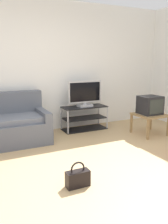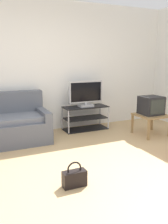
{
  "view_description": "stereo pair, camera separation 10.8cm",
  "coord_description": "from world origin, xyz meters",
  "px_view_note": "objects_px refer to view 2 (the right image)",
  "views": [
    {
      "loc": [
        -1.33,
        -2.45,
        1.49
      ],
      "look_at": [
        0.5,
        1.3,
        0.58
      ],
      "focal_mm": 38.16,
      "sensor_mm": 36.0,
      "label": 1
    },
    {
      "loc": [
        -1.23,
        -2.49,
        1.49
      ],
      "look_at": [
        0.5,
        1.3,
        0.58
      ],
      "focal_mm": 38.16,
      "sensor_mm": 36.0,
      "label": 2
    }
  ],
  "objects_px": {
    "tv_stand": "(85,118)",
    "crt_tv": "(151,105)",
    "flat_tv": "(86,94)",
    "handbag": "(74,178)",
    "side_table": "(151,117)"
  },
  "relations": [
    {
      "from": "side_table",
      "to": "handbag",
      "type": "xyz_separation_m",
      "value": [
        -2.18,
        -1.25,
        -0.26
      ]
    },
    {
      "from": "tv_stand",
      "to": "flat_tv",
      "type": "height_order",
      "value": "flat_tv"
    },
    {
      "from": "flat_tv",
      "to": "crt_tv",
      "type": "bearing_deg",
      "value": -39.65
    },
    {
      "from": "crt_tv",
      "to": "side_table",
      "type": "bearing_deg",
      "value": -90.0
    },
    {
      "from": "handbag",
      "to": "crt_tv",
      "type": "bearing_deg",
      "value": 30.17
    },
    {
      "from": "flat_tv",
      "to": "handbag",
      "type": "bearing_deg",
      "value": -118.16
    },
    {
      "from": "tv_stand",
      "to": "crt_tv",
      "type": "bearing_deg",
      "value": -40.37
    },
    {
      "from": "tv_stand",
      "to": "crt_tv",
      "type": "relative_size",
      "value": 2.35
    },
    {
      "from": "tv_stand",
      "to": "side_table",
      "type": "distance_m",
      "value": 1.38
    },
    {
      "from": "tv_stand",
      "to": "handbag",
      "type": "distance_m",
      "value": 2.44
    },
    {
      "from": "side_table",
      "to": "handbag",
      "type": "distance_m",
      "value": 2.53
    },
    {
      "from": "flat_tv",
      "to": "crt_tv",
      "type": "distance_m",
      "value": 1.37
    },
    {
      "from": "crt_tv",
      "to": "handbag",
      "type": "distance_m",
      "value": 2.58
    },
    {
      "from": "tv_stand",
      "to": "handbag",
      "type": "bearing_deg",
      "value": -117.91
    },
    {
      "from": "tv_stand",
      "to": "side_table",
      "type": "bearing_deg",
      "value": -40.88
    }
  ]
}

